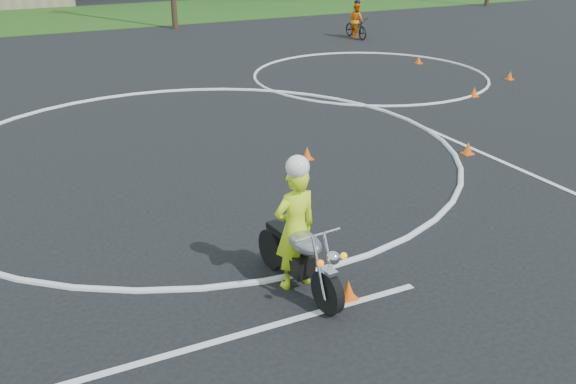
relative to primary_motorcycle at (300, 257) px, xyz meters
name	(u,v)px	position (x,y,z in m)	size (l,w,h in m)	color
ground	(246,201)	(0.53, 3.33, -0.54)	(120.00, 120.00, 0.00)	black
grass_strip	(53,19)	(0.53, 30.33, -0.53)	(120.00, 10.00, 0.02)	#1E4714
course_markings	(258,125)	(2.70, 7.68, -0.53)	(19.05, 19.05, 0.12)	silver
primary_motorcycle	(300,257)	(0.00, 0.00, 0.00)	(0.74, 2.12, 1.11)	black
rider_primary_grp	(295,225)	(-0.01, 0.14, 0.46)	(0.73, 0.52, 2.07)	#D8FF1A
rider_second_grp	(356,25)	(12.11, 18.01, 0.06)	(0.66, 1.79, 1.71)	black
traffic_cones	(378,122)	(5.48, 6.21, -0.41)	(17.33, 12.99, 0.30)	#FF600D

